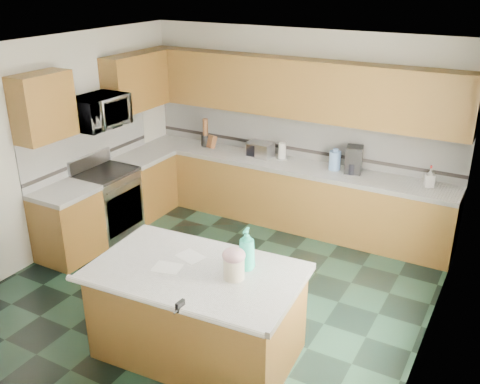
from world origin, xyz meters
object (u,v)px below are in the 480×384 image
Objects in this scene: island_base at (198,314)px; knife_block at (212,142)px; island_top at (196,272)px; toaster_oven at (260,150)px; treat_jar at (234,268)px; coffee_maker at (354,160)px; soap_bottle_island at (247,249)px.

island_base is 9.51× the size of knife_block.
toaster_oven is at bearing 102.67° from island_top.
island_top is at bearing -42.56° from knife_block.
toaster_oven reaches higher than knife_block.
knife_block is at bearing 120.91° from treat_jar.
toaster_oven is 1.01× the size of coffee_maker.
knife_block is at bearing 115.52° from island_top.
knife_block is (-1.73, 3.05, 0.58)m from island_base.
soap_bottle_island is at bearing -35.10° from knife_block.
toaster_oven is (-0.91, 3.05, 0.13)m from island_top.
toaster_oven is (-0.91, 3.05, 0.59)m from island_base.
toaster_oven is at bearing 102.67° from island_base.
soap_bottle_island is 1.13× the size of coffee_maker.
knife_block is (-2.10, 3.00, -0.00)m from treat_jar.
treat_jar is at bearing -64.28° from toaster_oven.
island_base is at bearing -154.48° from soap_bottle_island.
coffee_maker reaches higher than island_top.
knife_block is 0.81m from toaster_oven.
coffee_maker is at bearing 77.53° from island_top.
toaster_oven is at bearing 109.13° from treat_jar.
knife_block is 2.19m from coffee_maker.
island_top is 10.04× the size of knife_block.
soap_bottle_island reaches higher than coffee_maker.
coffee_maker is at bearing 18.68° from knife_block.
toaster_oven reaches higher than island_top.
coffee_maker is at bearing 77.53° from island_base.
coffee_maker is (0.46, 3.08, 0.21)m from island_top.
island_base is 4.47× the size of soap_bottle_island.
island_base is at bearing -110.20° from coffee_maker.
soap_bottle_island reaches higher than treat_jar.
island_base is 3.18m from coffee_maker.
treat_jar reaches higher than island_base.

